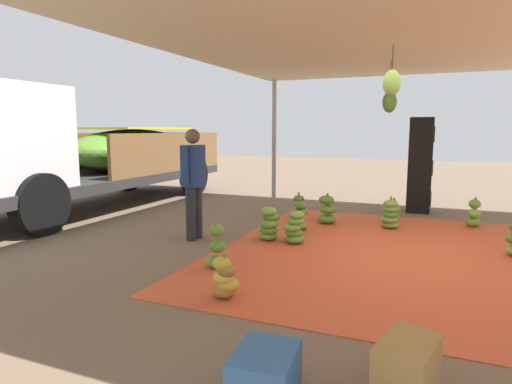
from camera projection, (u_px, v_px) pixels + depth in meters
name	position (u px, v px, depth m)	size (l,w,h in m)	color
ground_plane	(209.00, 235.00, 7.01)	(40.00, 40.00, 0.00)	brown
tarp_orange	(405.00, 255.00, 5.86)	(5.35, 4.88, 0.01)	#D1512D
tent_canopy	(422.00, 38.00, 5.45)	(8.00, 7.00, 2.89)	#9EA0A5
banana_bunch_0	(216.00, 248.00, 5.26)	(0.32, 0.33, 0.58)	#60932D
banana_bunch_1	(269.00, 225.00, 6.57)	(0.42, 0.43, 0.57)	#75A83D
banana_bunch_2	(394.00, 211.00, 8.00)	(0.32, 0.31, 0.43)	#75A83D
banana_bunch_3	(390.00, 215.00, 7.38)	(0.39, 0.39, 0.54)	#6B9E38
banana_bunch_4	(298.00, 207.00, 8.25)	(0.30, 0.30, 0.50)	#6B9E38
banana_bunch_5	(327.00, 211.00, 7.81)	(0.45, 0.44, 0.54)	#518428
banana_bunch_6	(225.00, 279.00, 4.30)	(0.32, 0.32, 0.48)	#996628
banana_bunch_7	(299.00, 217.00, 7.30)	(0.36, 0.38, 0.53)	#60932D
banana_bunch_8	(474.00, 214.00, 7.50)	(0.33, 0.33, 0.52)	#60932D
banana_bunch_10	(295.00, 228.00, 6.43)	(0.40, 0.38, 0.54)	#518428
cargo_truck_main	(83.00, 153.00, 9.12)	(7.18, 2.48, 2.40)	#2D2D2D
worker_0	(193.00, 176.00, 6.59)	(0.62, 0.38, 1.69)	#26262D
speaker_stack	(420.00, 165.00, 8.84)	(0.50, 0.47, 1.92)	black
crate_0	(265.00, 374.00, 2.72)	(0.48, 0.37, 0.31)	#335B8E
crate_1	(407.00, 370.00, 2.71)	(0.49, 0.31, 0.38)	olive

